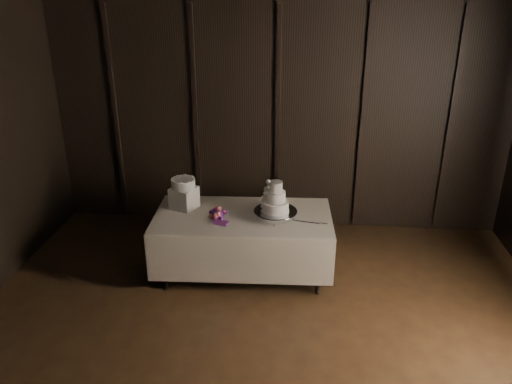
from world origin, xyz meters
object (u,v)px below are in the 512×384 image
(display_table, at_px, (243,242))
(box_pedestal, at_px, (184,198))
(cake_stand, at_px, (275,214))
(wedding_cake, at_px, (273,200))
(small_cake, at_px, (183,183))
(bouquet, at_px, (218,214))

(display_table, bearing_deg, box_pedestal, 166.19)
(cake_stand, xyz_separation_m, wedding_cake, (-0.03, -0.01, 0.18))
(wedding_cake, bearing_deg, small_cake, 177.43)
(wedding_cake, xyz_separation_m, box_pedestal, (-1.04, 0.19, -0.10))
(bouquet, bearing_deg, cake_stand, 7.46)
(bouquet, bearing_deg, box_pedestal, 149.80)
(wedding_cake, distance_m, small_cake, 1.06)
(bouquet, bearing_deg, small_cake, 149.80)
(display_table, relative_size, bouquet, 5.62)
(cake_stand, distance_m, wedding_cake, 0.18)
(display_table, relative_size, wedding_cake, 5.92)
(display_table, bearing_deg, cake_stand, -8.52)
(cake_stand, height_order, wedding_cake, wedding_cake)
(wedding_cake, relative_size, small_cake, 1.27)
(wedding_cake, bearing_deg, display_table, 179.11)
(bouquet, xyz_separation_m, small_cake, (-0.44, 0.25, 0.25))
(box_pedestal, bearing_deg, display_table, -11.01)
(cake_stand, bearing_deg, small_cake, 170.81)
(display_table, distance_m, box_pedestal, 0.85)
(cake_stand, height_order, box_pedestal, box_pedestal)
(wedding_cake, height_order, bouquet, wedding_cake)
(display_table, relative_size, cake_stand, 4.21)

